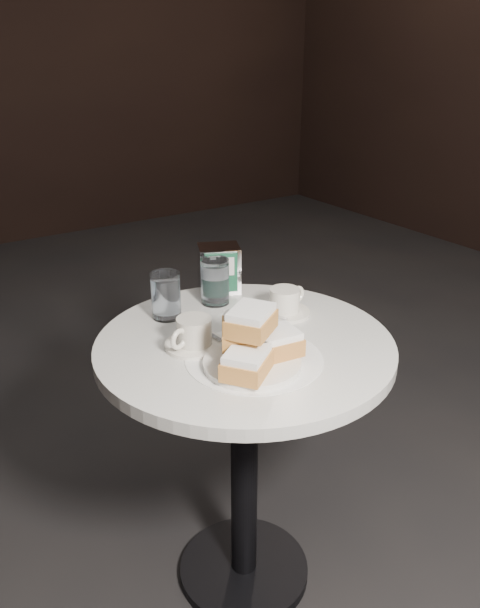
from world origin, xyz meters
name	(u,v)px	position (x,y,z in m)	size (l,w,h in m)	color
ground	(244,572)	(0.00, 0.00, 0.00)	(7.00, 7.00, 0.00)	black
cafe_table	(244,411)	(0.00, 0.00, 0.55)	(0.70, 0.70, 0.74)	black
sugar_spill	(254,358)	(-0.03, -0.09, 0.75)	(0.30, 0.30, 0.00)	white
beignet_plate	(253,346)	(-0.05, -0.11, 0.80)	(0.27, 0.27, 0.14)	white
coffee_cup_left	(194,335)	(-0.12, 0.04, 0.78)	(0.18, 0.18, 0.07)	white
coffee_cup_right	(285,303)	(0.17, 0.07, 0.77)	(0.15, 0.15, 0.07)	white
water_glass_left	(166,296)	(-0.09, 0.21, 0.80)	(0.08, 0.08, 0.12)	white
water_glass_right	(215,282)	(0.06, 0.23, 0.80)	(0.08, 0.08, 0.12)	white
napkin_dispenser	(219,269)	(0.11, 0.29, 0.81)	(0.14, 0.13, 0.13)	silver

